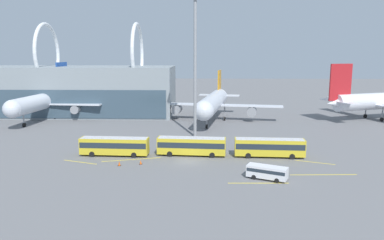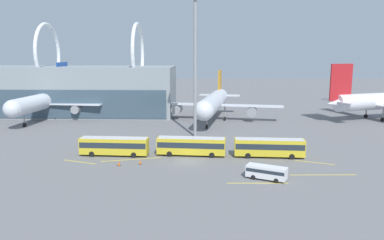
# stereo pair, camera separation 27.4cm
# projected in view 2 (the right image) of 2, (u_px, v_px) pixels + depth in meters

# --- Properties ---
(ground_plane) EXTENTS (440.00, 440.00, 0.00)m
(ground_plane) POSITION_uv_depth(u_px,v_px,m) (188.00, 162.00, 65.14)
(ground_plane) COLOR slate
(terminal_building) EXTENTS (104.88, 23.70, 27.90)m
(terminal_building) POSITION_uv_depth(u_px,v_px,m) (6.00, 89.00, 116.91)
(terminal_building) COLOR gray
(terminal_building) RESTS_ON ground_plane
(airliner_at_gate_near) EXTENTS (33.38, 33.55, 15.94)m
(airliner_at_gate_near) POSITION_uv_depth(u_px,v_px,m) (44.00, 101.00, 105.50)
(airliner_at_gate_near) COLOR silver
(airliner_at_gate_near) RESTS_ON ground_plane
(airliner_at_gate_far) EXTENTS (38.10, 36.51, 13.52)m
(airliner_at_gate_far) POSITION_uv_depth(u_px,v_px,m) (213.00, 102.00, 104.03)
(airliner_at_gate_far) COLOR silver
(airliner_at_gate_far) RESTS_ON ground_plane
(airliner_parked_remote) EXTENTS (33.87, 36.18, 15.91)m
(airliner_parked_remote) POSITION_uv_depth(u_px,v_px,m) (377.00, 101.00, 105.86)
(airliner_parked_remote) COLOR silver
(airliner_parked_remote) RESTS_ON ground_plane
(shuttle_bus_0) EXTENTS (12.65, 3.34, 3.34)m
(shuttle_bus_0) POSITION_uv_depth(u_px,v_px,m) (114.00, 145.00, 68.88)
(shuttle_bus_0) COLOR gold
(shuttle_bus_0) RESTS_ON ground_plane
(shuttle_bus_1) EXTENTS (12.70, 3.67, 3.34)m
(shuttle_bus_1) POSITION_uv_depth(u_px,v_px,m) (191.00, 145.00, 68.89)
(shuttle_bus_1) COLOR gold
(shuttle_bus_1) RESTS_ON ground_plane
(shuttle_bus_2) EXTENTS (12.66, 3.38, 3.34)m
(shuttle_bus_2) POSITION_uv_depth(u_px,v_px,m) (269.00, 147.00, 67.81)
(shuttle_bus_2) COLOR gold
(shuttle_bus_2) RESTS_ON ground_plane
(service_van_foreground) EXTENTS (6.25, 4.36, 2.04)m
(service_van_foreground) POSITION_uv_depth(u_px,v_px,m) (267.00, 172.00, 55.82)
(service_van_foreground) COLOR silver
(service_van_foreground) RESTS_ON ground_plane
(floodlight_mast) EXTENTS (2.81, 2.81, 31.41)m
(floodlight_mast) POSITION_uv_depth(u_px,v_px,m) (195.00, 48.00, 81.42)
(floodlight_mast) COLOR gray
(floodlight_mast) RESTS_ON ground_plane
(lane_stripe_0) EXTENTS (10.11, 3.16, 0.01)m
(lane_stripe_0) POSITION_uv_depth(u_px,v_px,m) (131.00, 159.00, 66.53)
(lane_stripe_0) COLOR yellow
(lane_stripe_0) RESTS_ON ground_plane
(lane_stripe_1) EXTENTS (10.43, 0.68, 0.01)m
(lane_stripe_1) POSITION_uv_depth(u_px,v_px,m) (323.00, 175.00, 58.10)
(lane_stripe_1) COLOR yellow
(lane_stripe_1) RESTS_ON ground_plane
(lane_stripe_2) EXTENTS (6.27, 2.76, 0.01)m
(lane_stripe_2) POSITION_uv_depth(u_px,v_px,m) (314.00, 162.00, 64.71)
(lane_stripe_2) COLOR yellow
(lane_stripe_2) RESTS_ON ground_plane
(lane_stripe_3) EXTENTS (6.56, 2.60, 0.01)m
(lane_stripe_3) POSITION_uv_depth(u_px,v_px,m) (80.00, 162.00, 64.99)
(lane_stripe_3) COLOR yellow
(lane_stripe_3) RESTS_ON ground_plane
(lane_stripe_4) EXTENTS (8.90, 0.48, 0.01)m
(lane_stripe_4) POSITION_uv_depth(u_px,v_px,m) (258.00, 183.00, 54.36)
(lane_stripe_4) COLOR yellow
(lane_stripe_4) RESTS_ON ground_plane
(traffic_cone_0) EXTENTS (0.55, 0.55, 0.75)m
(traffic_cone_0) POSITION_uv_depth(u_px,v_px,m) (119.00, 163.00, 62.90)
(traffic_cone_0) COLOR black
(traffic_cone_0) RESTS_ON ground_plane
(traffic_cone_1) EXTENTS (0.53, 0.53, 0.70)m
(traffic_cone_1) POSITION_uv_depth(u_px,v_px,m) (140.00, 162.00, 63.69)
(traffic_cone_1) COLOR black
(traffic_cone_1) RESTS_ON ground_plane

